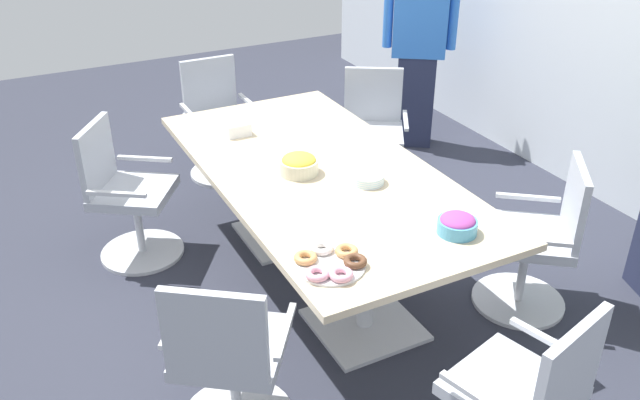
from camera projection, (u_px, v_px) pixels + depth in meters
ground_plane at (320, 277)px, 4.25m from camera, size 10.00×10.00×0.01m
back_wall at (637, 11)px, 4.53m from camera, size 8.00×0.10×2.80m
conference_table at (320, 189)px, 3.94m from camera, size 2.40×1.20×0.75m
office_chair_0 at (218, 125)px, 5.36m from camera, size 0.54×0.54×0.91m
office_chair_1 at (127, 199)px, 4.28m from camera, size 0.75×0.75×0.91m
office_chair_2 at (230, 364)px, 2.96m from camera, size 0.75×0.75×0.91m
office_chair_4 at (537, 246)px, 3.81m from camera, size 0.76×0.76×0.91m
office_chair_5 at (372, 138)px, 5.13m from camera, size 0.74×0.74×0.91m
person_standing_0 at (419, 47)px, 5.63m from camera, size 0.43×0.55×1.69m
snack_bowl_chips_yellow at (299, 164)px, 3.81m from camera, size 0.22×0.22×0.12m
snack_bowl_candy_mix at (457, 224)px, 3.25m from camera, size 0.20×0.20×0.10m
donut_platter at (331, 262)px, 3.01m from camera, size 0.33×0.32×0.04m
plate_stack at (367, 178)px, 3.72m from camera, size 0.19×0.19×0.05m
napkin_pile at (236, 128)px, 4.32m from camera, size 0.16×0.16×0.08m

